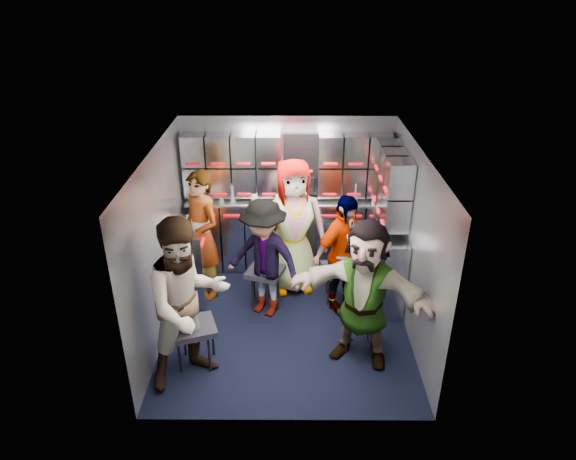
{
  "coord_description": "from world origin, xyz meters",
  "views": [
    {
      "loc": [
        0.04,
        -4.97,
        3.76
      ],
      "look_at": [
        0.01,
        0.35,
        1.06
      ],
      "focal_mm": 32.0,
      "sensor_mm": 36.0,
      "label": 1
    }
  ],
  "objects_px": {
    "jump_seat_center": "(293,252)",
    "jump_seat_near_right": "(359,318)",
    "attendant_arc_c": "(293,227)",
    "attendant_standing": "(202,236)",
    "attendant_arc_b": "(264,259)",
    "attendant_arc_d": "(343,255)",
    "jump_seat_near_left": "(195,330)",
    "jump_seat_mid_left": "(265,273)",
    "attendant_arc_e": "(364,294)",
    "jump_seat_mid_right": "(340,270)",
    "attendant_arc_a": "(188,303)"
  },
  "relations": [
    {
      "from": "jump_seat_mid_left",
      "to": "jump_seat_near_right",
      "type": "distance_m",
      "value": 1.34
    },
    {
      "from": "attendant_standing",
      "to": "jump_seat_mid_left",
      "type": "bearing_deg",
      "value": 29.38
    },
    {
      "from": "attendant_arc_a",
      "to": "attendant_arc_c",
      "type": "xyz_separation_m",
      "value": [
        1.02,
        1.67,
        -0.01
      ]
    },
    {
      "from": "attendant_arc_a",
      "to": "attendant_arc_b",
      "type": "height_order",
      "value": "attendant_arc_a"
    },
    {
      "from": "attendant_arc_b",
      "to": "attendant_arc_d",
      "type": "distance_m",
      "value": 0.94
    },
    {
      "from": "attendant_standing",
      "to": "attendant_arc_c",
      "type": "xyz_separation_m",
      "value": [
        1.12,
        0.15,
        0.05
      ]
    },
    {
      "from": "attendant_standing",
      "to": "attendant_arc_a",
      "type": "distance_m",
      "value": 1.52
    },
    {
      "from": "attendant_arc_b",
      "to": "attendant_arc_c",
      "type": "xyz_separation_m",
      "value": [
        0.34,
        0.56,
        0.14
      ]
    },
    {
      "from": "jump_seat_near_left",
      "to": "attendant_arc_a",
      "type": "xyz_separation_m",
      "value": [
        -0.0,
        -0.18,
        0.46
      ]
    },
    {
      "from": "attendant_arc_c",
      "to": "attendant_standing",
      "type": "bearing_deg",
      "value": 176.78
    },
    {
      "from": "attendant_standing",
      "to": "attendant_arc_d",
      "type": "xyz_separation_m",
      "value": [
        1.71,
        -0.32,
        -0.08
      ]
    },
    {
      "from": "jump_seat_mid_left",
      "to": "attendant_arc_e",
      "type": "height_order",
      "value": "attendant_arc_e"
    },
    {
      "from": "jump_seat_mid_left",
      "to": "jump_seat_center",
      "type": "xyz_separation_m",
      "value": [
        0.34,
        0.56,
        -0.02
      ]
    },
    {
      "from": "jump_seat_mid_left",
      "to": "jump_seat_mid_right",
      "type": "relative_size",
      "value": 1.03
    },
    {
      "from": "attendant_arc_e",
      "to": "jump_seat_near_right",
      "type": "bearing_deg",
      "value": 111.43
    },
    {
      "from": "jump_seat_near_left",
      "to": "jump_seat_center",
      "type": "xyz_separation_m",
      "value": [
        1.02,
        1.67,
        -0.03
      ]
    },
    {
      "from": "jump_seat_near_right",
      "to": "attendant_arc_d",
      "type": "height_order",
      "value": "attendant_arc_d"
    },
    {
      "from": "jump_seat_center",
      "to": "attendant_standing",
      "type": "bearing_deg",
      "value": -163.53
    },
    {
      "from": "jump_seat_near_left",
      "to": "attendant_arc_b",
      "type": "distance_m",
      "value": 1.19
    },
    {
      "from": "jump_seat_near_left",
      "to": "jump_seat_near_right",
      "type": "height_order",
      "value": "jump_seat_near_left"
    },
    {
      "from": "jump_seat_near_right",
      "to": "attendant_arc_a",
      "type": "distance_m",
      "value": 1.87
    },
    {
      "from": "attendant_arc_a",
      "to": "attendant_arc_d",
      "type": "bearing_deg",
      "value": 2.75
    },
    {
      "from": "jump_seat_mid_left",
      "to": "attendant_arc_d",
      "type": "xyz_separation_m",
      "value": [
        0.93,
        -0.09,
        0.32
      ]
    },
    {
      "from": "attendant_arc_d",
      "to": "jump_seat_near_right",
      "type": "bearing_deg",
      "value": -116.65
    },
    {
      "from": "jump_seat_mid_left",
      "to": "attendant_arc_a",
      "type": "relative_size",
      "value": 0.29
    },
    {
      "from": "jump_seat_mid_left",
      "to": "jump_seat_mid_right",
      "type": "xyz_separation_m",
      "value": [
        0.93,
        0.09,
        -0.0
      ]
    },
    {
      "from": "attendant_arc_d",
      "to": "attendant_arc_e",
      "type": "relative_size",
      "value": 0.92
    },
    {
      "from": "jump_seat_mid_left",
      "to": "attendant_arc_c",
      "type": "relative_size",
      "value": 0.29
    },
    {
      "from": "jump_seat_center",
      "to": "attendant_arc_c",
      "type": "relative_size",
      "value": 0.27
    },
    {
      "from": "jump_seat_center",
      "to": "attendant_arc_e",
      "type": "xyz_separation_m",
      "value": [
        0.72,
        -1.56,
        0.41
      ]
    },
    {
      "from": "jump_seat_center",
      "to": "attendant_arc_b",
      "type": "xyz_separation_m",
      "value": [
        -0.34,
        -0.74,
        0.33
      ]
    },
    {
      "from": "jump_seat_mid_right",
      "to": "jump_seat_center",
      "type": "bearing_deg",
      "value": 141.61
    },
    {
      "from": "jump_seat_near_right",
      "to": "attendant_arc_c",
      "type": "relative_size",
      "value": 0.24
    },
    {
      "from": "attendant_arc_a",
      "to": "attendant_arc_d",
      "type": "height_order",
      "value": "attendant_arc_a"
    },
    {
      "from": "jump_seat_center",
      "to": "jump_seat_near_right",
      "type": "height_order",
      "value": "jump_seat_center"
    },
    {
      "from": "attendant_arc_b",
      "to": "attendant_arc_d",
      "type": "relative_size",
      "value": 0.99
    },
    {
      "from": "jump_seat_center",
      "to": "jump_seat_mid_right",
      "type": "xyz_separation_m",
      "value": [
        0.59,
        -0.47,
        0.01
      ]
    },
    {
      "from": "attendant_standing",
      "to": "attendant_arc_a",
      "type": "height_order",
      "value": "attendant_arc_a"
    },
    {
      "from": "attendant_standing",
      "to": "attendant_arc_c",
      "type": "distance_m",
      "value": 1.13
    },
    {
      "from": "jump_seat_near_left",
      "to": "jump_seat_center",
      "type": "height_order",
      "value": "jump_seat_near_left"
    },
    {
      "from": "jump_seat_mid_right",
      "to": "attendant_arc_e",
      "type": "bearing_deg",
      "value": -83.42
    },
    {
      "from": "jump_seat_center",
      "to": "jump_seat_near_right",
      "type": "relative_size",
      "value": 1.13
    },
    {
      "from": "attendant_arc_b",
      "to": "attendant_arc_e",
      "type": "bearing_deg",
      "value": -9.3
    },
    {
      "from": "jump_seat_mid_left",
      "to": "jump_seat_near_right",
      "type": "relative_size",
      "value": 1.21
    },
    {
      "from": "jump_seat_mid_left",
      "to": "attendant_arc_b",
      "type": "height_order",
      "value": "attendant_arc_b"
    },
    {
      "from": "attendant_arc_c",
      "to": "jump_seat_mid_left",
      "type": "bearing_deg",
      "value": -142.77
    },
    {
      "from": "jump_seat_center",
      "to": "jump_seat_near_right",
      "type": "distance_m",
      "value": 1.56
    },
    {
      "from": "jump_seat_near_right",
      "to": "attendant_arc_d",
      "type": "distance_m",
      "value": 0.83
    },
    {
      "from": "jump_seat_mid_left",
      "to": "attendant_standing",
      "type": "bearing_deg",
      "value": 163.83
    },
    {
      "from": "jump_seat_mid_left",
      "to": "attendant_arc_b",
      "type": "xyz_separation_m",
      "value": [
        0.0,
        -0.18,
        0.31
      ]
    }
  ]
}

